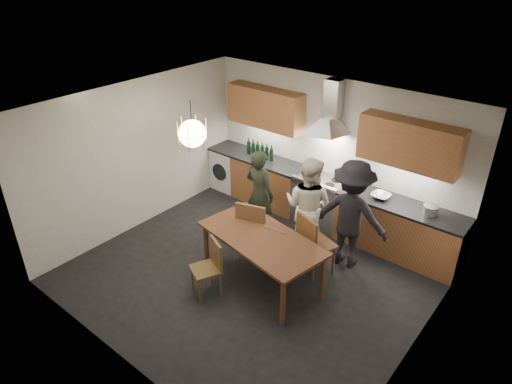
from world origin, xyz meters
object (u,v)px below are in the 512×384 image
Objects in this scene: chair_back_left at (253,227)px; person_left at (260,193)px; chair_front at (210,264)px; person_right at (351,214)px; mixing_bowl at (381,196)px; dining_table at (262,242)px; wine_bottles at (260,149)px; stock_pot at (430,211)px; person_mid at (308,206)px.

person_left is (-0.41, 0.66, 0.18)m from chair_back_left.
chair_front is at bearing 107.25° from person_left.
person_right reaches higher than mixing_bowl.
dining_table is 1.90× the size of chair_back_left.
wine_bottles reaches higher than dining_table.
person_right reaches higher than chair_back_left.
chair_back_left is at bearing -54.25° from wine_bottles.
chair_front is 0.54× the size of person_left.
person_left is (-0.43, 1.65, 0.30)m from chair_front.
mixing_bowl is at bearing 178.73° from stock_pot.
person_left reaches higher than chair_back_left.
chair_front is 1.73m from person_left.
stock_pot is 3.33m from wine_bottles.
dining_table is 1.46m from person_right.
chair_back_left is at bearing -129.76° from mixing_bowl.
dining_table is at bearing 80.66° from chair_front.
dining_table is 1.28× the size of person_left.
chair_front is at bearing 73.72° from chair_back_left.
chair_back_left reaches higher than stock_pot.
mixing_bowl is (0.89, 1.96, 0.23)m from dining_table.
wine_bottles is at bearing 139.05° from chair_front.
person_mid reaches higher than chair_front.
person_right is at bearing 82.18° from chair_front.
dining_table is 2.60m from wine_bottles.
person_left is at bearing -0.93° from person_mid.
person_mid is (0.91, 0.10, 0.04)m from person_left.
person_mid is at bearing 98.89° from chair_front.
person_right is at bearing -176.98° from person_mid.
person_left reaches higher than stock_pot.
dining_table is at bearing 124.31° from chair_back_left.
chair_back_left is 0.64× the size of person_mid.
chair_back_left is at bearing 115.69° from chair_front.
person_right reaches higher than dining_table.
stock_pot is (1.69, 1.94, 0.27)m from dining_table.
person_mid is 5.51× the size of mixing_bowl.
person_mid reaches higher than person_left.
chair_front is (-0.43, -0.64, -0.22)m from dining_table.
chair_back_left reaches higher than dining_table.
dining_table is at bearing -131.16° from stock_pot.
wine_bottles is (-2.52, 0.04, 0.12)m from mixing_bowl.
chair_front is 0.51× the size of person_mid.
chair_back_left is (-0.45, 0.35, -0.09)m from dining_table.
wine_bottles is at bearing -34.54° from person_mid.
chair_back_left is at bearing 27.09° from person_right.
chair_back_left is 0.94m from person_mid.
mixing_bowl is (0.83, 0.85, 0.11)m from person_mid.
dining_table is at bearing 79.90° from person_mid.
stock_pot is at bearing -160.97° from chair_back_left.
chair_back_left is 0.99m from chair_front.
wine_bottles is (-1.18, 1.64, 0.45)m from chair_back_left.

